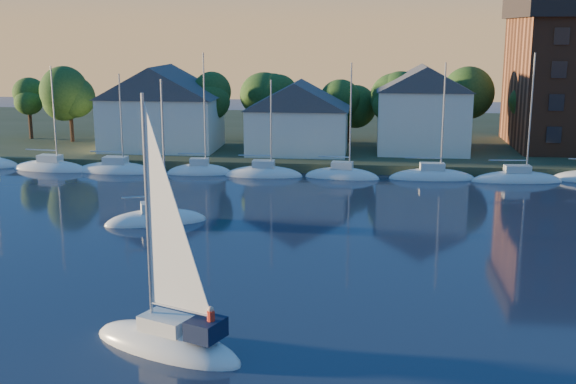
# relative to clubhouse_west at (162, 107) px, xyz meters

# --- Properties ---
(shoreline_land) EXTENTS (160.00, 50.00, 2.00)m
(shoreline_land) POSITION_rel_clubhouse_west_xyz_m (22.00, 17.00, -5.93)
(shoreline_land) COLOR #2E3921
(shoreline_land) RESTS_ON ground
(wooden_dock) EXTENTS (120.00, 3.00, 1.00)m
(wooden_dock) POSITION_rel_clubhouse_west_xyz_m (22.00, -6.00, -5.93)
(wooden_dock) COLOR brown
(wooden_dock) RESTS_ON ground
(clubhouse_west) EXTENTS (13.65, 9.45, 9.64)m
(clubhouse_west) POSITION_rel_clubhouse_west_xyz_m (0.00, 0.00, 0.00)
(clubhouse_west) COLOR silver
(clubhouse_west) RESTS_ON shoreline_land
(clubhouse_centre) EXTENTS (11.55, 8.40, 8.08)m
(clubhouse_centre) POSITION_rel_clubhouse_west_xyz_m (16.00, -1.00, -0.80)
(clubhouse_centre) COLOR silver
(clubhouse_centre) RESTS_ON shoreline_land
(clubhouse_east) EXTENTS (10.50, 8.40, 9.80)m
(clubhouse_east) POSITION_rel_clubhouse_west_xyz_m (30.00, 1.00, 0.07)
(clubhouse_east) COLOR silver
(clubhouse_east) RESTS_ON shoreline_land
(tree_line) EXTENTS (93.40, 5.40, 8.90)m
(tree_line) POSITION_rel_clubhouse_west_xyz_m (24.00, 5.00, 1.24)
(tree_line) COLOR #3A261A
(tree_line) RESTS_ON shoreline_land
(moored_fleet) EXTENTS (87.50, 2.40, 12.05)m
(moored_fleet) POSITION_rel_clubhouse_west_xyz_m (22.00, -9.00, -5.83)
(moored_fleet) COLOR silver
(moored_fleet) RESTS_ON ground
(hero_sailboat) EXTENTS (8.64, 5.70, 13.06)m
(hero_sailboat) POSITION_rel_clubhouse_west_xyz_m (14.91, -51.01, -5.37)
(hero_sailboat) COLOR silver
(hero_sailboat) RESTS_ON ground
(drifting_sailboat_left) EXTENTS (8.26, 5.35, 12.16)m
(drifting_sailboat_left) POSITION_rel_clubhouse_west_xyz_m (7.73, -28.98, -5.84)
(drifting_sailboat_left) COLOR silver
(drifting_sailboat_left) RESTS_ON ground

